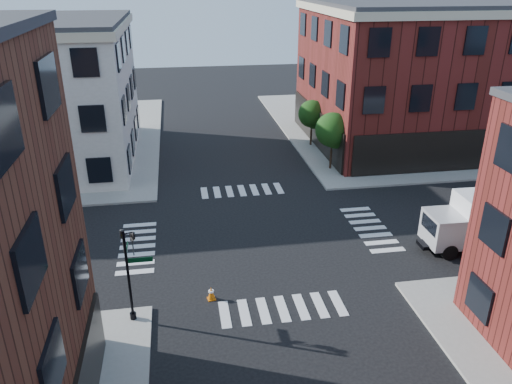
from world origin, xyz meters
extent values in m
plane|color=black|center=(0.00, 0.00, 0.00)|extent=(120.00, 120.00, 0.00)
cube|color=gray|center=(21.00, 21.00, 0.07)|extent=(30.00, 30.00, 0.15)
cube|color=#4C1713|center=(20.50, 16.00, 6.00)|extent=(25.00, 16.00, 12.00)
cylinder|color=black|center=(7.50, 10.00, 0.89)|extent=(0.18, 0.18, 1.47)
cylinder|color=black|center=(7.50, 10.00, 1.62)|extent=(0.12, 0.12, 1.47)
sphere|color=black|center=(7.50, 10.00, 3.30)|extent=(2.69, 2.69, 2.69)
sphere|color=black|center=(7.75, 9.90, 2.75)|extent=(1.85, 1.85, 1.85)
cylinder|color=black|center=(7.50, 16.00, 0.81)|extent=(0.18, 0.18, 1.33)
cylinder|color=black|center=(7.50, 16.00, 1.48)|extent=(0.12, 0.12, 1.33)
sphere|color=black|center=(7.50, 16.00, 3.00)|extent=(2.43, 2.43, 2.43)
sphere|color=black|center=(7.75, 15.90, 2.51)|extent=(1.67, 1.67, 1.67)
cylinder|color=black|center=(-6.80, -6.80, 2.30)|extent=(0.12, 0.12, 4.60)
cylinder|color=black|center=(-6.80, -6.80, 0.30)|extent=(0.28, 0.28, 0.30)
cube|color=#053819|center=(-6.25, -6.80, 3.15)|extent=(1.10, 0.03, 0.22)
cube|color=#053819|center=(-6.80, -6.25, 3.40)|extent=(0.03, 1.10, 0.22)
imported|color=black|center=(-6.45, -6.70, 3.90)|extent=(0.22, 0.18, 1.10)
imported|color=black|center=(-6.90, -6.45, 3.90)|extent=(0.18, 0.22, 1.10)
cube|color=silver|center=(13.32, -3.22, 1.89)|extent=(5.24, 2.32, 2.79)
cube|color=maroon|center=(13.34, -2.08, 1.89)|extent=(1.98, 0.07, 0.63)
cube|color=#B5B4B7|center=(9.91, -3.17, 1.39)|extent=(1.83, 2.18, 1.80)
cube|color=black|center=(9.05, -3.16, 1.71)|extent=(0.12, 1.71, 0.81)
cube|color=black|center=(12.24, -3.21, 0.45)|extent=(7.20, 1.01, 0.22)
cylinder|color=black|center=(9.89, -4.12, 0.45)|extent=(0.90, 0.33, 0.90)
cylinder|color=black|center=(9.92, -2.23, 0.45)|extent=(0.90, 0.33, 0.90)
cylinder|color=black|center=(13.13, -4.16, 0.45)|extent=(0.90, 0.33, 0.90)
cylinder|color=black|center=(13.16, -2.28, 0.45)|extent=(0.90, 0.33, 0.90)
cube|color=#D26409|center=(-3.21, -5.70, 0.02)|extent=(0.43, 0.43, 0.04)
cone|color=#D26409|center=(-3.21, -5.70, 0.35)|extent=(0.41, 0.41, 0.70)
cylinder|color=white|center=(-3.21, -5.70, 0.45)|extent=(0.27, 0.27, 0.08)
camera|label=1|loc=(-4.29, -25.66, 14.36)|focal=35.00mm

